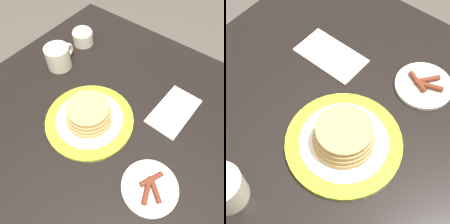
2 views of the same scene
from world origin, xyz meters
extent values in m
plane|color=#51473F|center=(0.00, 0.00, 0.00)|extent=(8.00, 8.00, 0.00)
cube|color=black|center=(0.00, 0.00, 0.73)|extent=(1.11, 0.97, 0.03)
cube|color=black|center=(0.49, -0.43, 0.36)|extent=(0.07, 0.07, 0.72)
cylinder|color=#AAC628|center=(0.03, 0.03, 0.75)|extent=(0.28, 0.28, 0.01)
cylinder|color=white|center=(0.03, 0.03, 0.76)|extent=(0.21, 0.21, 0.00)
cylinder|color=tan|center=(0.03, 0.03, 0.77)|extent=(0.15, 0.15, 0.02)
cylinder|color=tan|center=(0.03, 0.03, 0.79)|extent=(0.14, 0.14, 0.02)
cylinder|color=tan|center=(0.03, 0.03, 0.80)|extent=(0.14, 0.14, 0.02)
cylinder|color=tan|center=(0.03, 0.03, 0.82)|extent=(0.13, 0.13, 0.02)
cylinder|color=silver|center=(-0.04, -0.24, 0.75)|extent=(0.15, 0.15, 0.01)
cylinder|color=maroon|center=(-0.05, -0.24, 0.77)|extent=(0.07, 0.04, 0.01)
cylinder|color=maroon|center=(-0.02, -0.23, 0.77)|extent=(0.07, 0.04, 0.01)
cylinder|color=maroon|center=(-0.04, -0.25, 0.77)|extent=(0.05, 0.06, 0.01)
cube|color=white|center=(0.22, -0.17, 0.75)|extent=(0.20, 0.11, 0.01)
camera|label=1|loc=(-0.23, -0.25, 1.35)|focal=35.00mm
camera|label=2|loc=(-0.19, 0.33, 1.49)|focal=55.00mm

